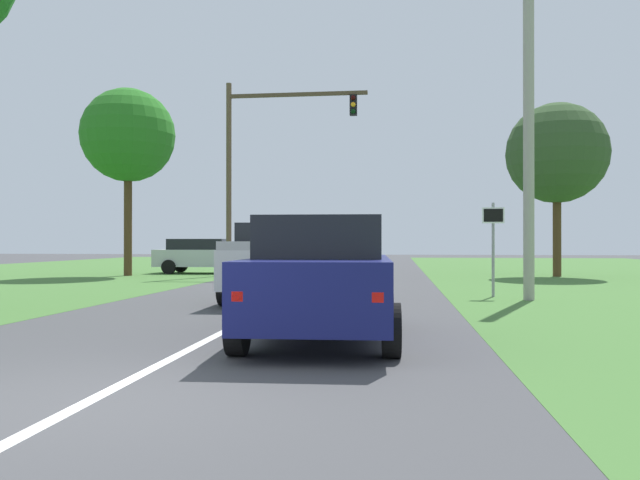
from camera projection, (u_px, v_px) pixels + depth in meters
name	position (u px, v px, depth m)	size (l,w,h in m)	color
ground_plane	(293.00, 296.00, 17.54)	(120.00, 120.00, 0.00)	#424244
lane_centre_stripe	(121.00, 384.00, 6.63)	(0.16, 41.41, 0.01)	white
red_suv_near	(322.00, 275.00, 9.75)	(2.42, 4.69, 1.89)	navy
pickup_truck_lead	(280.00, 262.00, 16.20)	(2.34, 5.05, 1.99)	silver
traffic_light	(261.00, 151.00, 28.23)	(6.41, 0.40, 8.73)	brown
keep_moving_sign	(493.00, 237.00, 17.31)	(0.60, 0.09, 2.61)	gray
oak_tree_right	(557.00, 154.00, 27.60)	(4.41, 4.41, 7.65)	#4C351E
crossing_suv_far	(202.00, 255.00, 30.56)	(4.58, 2.21, 1.68)	silver
utility_pole_right	(529.00, 146.00, 16.33)	(0.28, 0.28, 8.03)	#9E998E
extra_tree_1	(128.00, 136.00, 28.34)	(4.21, 4.21, 8.47)	#4C351E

